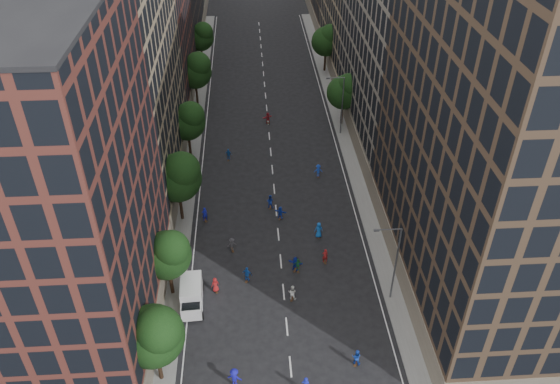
{
  "coord_description": "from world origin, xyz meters",
  "views": [
    {
      "loc": [
        -2.78,
        -25.26,
        40.7
      ],
      "look_at": [
        0.54,
        28.01,
        2.0
      ],
      "focal_mm": 35.0,
      "sensor_mm": 36.0,
      "label": 1
    }
  ],
  "objects_px": {
    "streetlamp_near": "(394,260)",
    "cargo_van": "(192,295)",
    "streetlamp_far": "(341,102)",
    "skater_2": "(356,357)"
  },
  "relations": [
    {
      "from": "streetlamp_near",
      "to": "streetlamp_far",
      "type": "relative_size",
      "value": 1.0
    },
    {
      "from": "streetlamp_far",
      "to": "cargo_van",
      "type": "height_order",
      "value": "streetlamp_far"
    },
    {
      "from": "cargo_van",
      "to": "streetlamp_far",
      "type": "bearing_deg",
      "value": 56.34
    },
    {
      "from": "streetlamp_near",
      "to": "cargo_van",
      "type": "bearing_deg",
      "value": 178.96
    },
    {
      "from": "streetlamp_near",
      "to": "cargo_van",
      "type": "relative_size",
      "value": 1.9
    },
    {
      "from": "streetlamp_far",
      "to": "skater_2",
      "type": "relative_size",
      "value": 5.39
    },
    {
      "from": "skater_2",
      "to": "streetlamp_far",
      "type": "bearing_deg",
      "value": -75.63
    },
    {
      "from": "streetlamp_far",
      "to": "skater_2",
      "type": "distance_m",
      "value": 41.0
    },
    {
      "from": "streetlamp_near",
      "to": "skater_2",
      "type": "bearing_deg",
      "value": -121.32
    },
    {
      "from": "streetlamp_near",
      "to": "streetlamp_far",
      "type": "bearing_deg",
      "value": 90.0
    }
  ]
}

